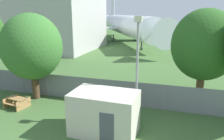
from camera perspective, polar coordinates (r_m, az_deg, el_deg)
The scene contains 8 objects.
hangar_building at distance 49.96m, azimuth -21.19°, elevation 14.35°, with size 28.79×16.70×16.94m.
perimeter_fence at distance 18.95m, azimuth -10.03°, elevation -4.56°, with size 56.07×0.07×2.01m.
airplane at distance 55.06m, azimuth 3.67°, elevation 11.55°, with size 35.09×43.42×13.70m.
portable_cabin at distance 13.48m, azimuth -1.98°, elevation -11.16°, with size 4.00×2.57×2.63m.
picnic_bench_open_grass at distance 18.81m, azimuth -23.58°, elevation -7.52°, with size 1.82×1.64×0.76m.
tree_near_hangar at distance 19.12m, azimuth -20.18°, elevation 5.66°, with size 4.94×4.94×7.21m.
tree_left_of_cabin at distance 19.11m, azimuth 22.96°, elevation 6.01°, with size 5.24×5.24×7.58m.
light_mast at distance 13.99m, azimuth 6.65°, elevation 2.88°, with size 0.44×0.44×7.02m.
Camera 1 is at (8.30, -5.71, 7.21)m, focal length 35.00 mm.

